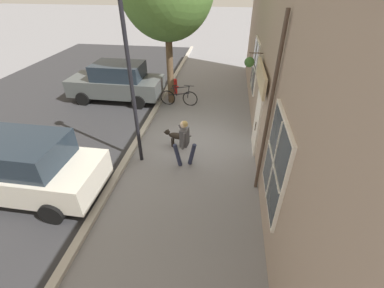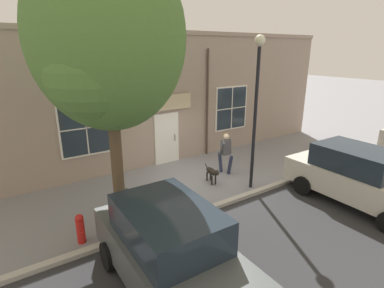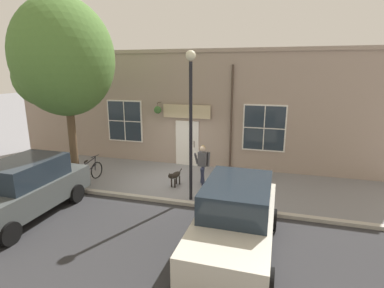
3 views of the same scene
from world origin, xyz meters
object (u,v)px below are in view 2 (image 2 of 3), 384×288
object	(u,v)px
leaning_bicycle	(126,206)
fire_hydrant	(80,228)
parked_car_mid_block	(359,177)
street_tree_by_curb	(105,42)
street_lamp	(257,93)
dog_on_leash	(212,172)
parked_car_nearest_curb	(172,251)
pedestrian_walking	(226,150)

from	to	relation	value
leaning_bicycle	fire_hydrant	world-z (taller)	leaning_bicycle
parked_car_mid_block	fire_hydrant	size ratio (longest dim) A/B	5.61
street_tree_by_curb	street_lamp	size ratio (longest dim) A/B	1.38
dog_on_leash	parked_car_nearest_curb	xyz separation A→B (m)	(3.52, -3.64, 0.46)
street_lamp	fire_hydrant	xyz separation A→B (m)	(-0.03, -5.68, -2.84)
dog_on_leash	pedestrian_walking	bearing A→B (deg)	115.51
parked_car_nearest_curb	street_lamp	distance (m)	5.72
pedestrian_walking	leaning_bicycle	bearing A→B (deg)	-77.24
pedestrian_walking	parked_car_mid_block	distance (m)	4.46
pedestrian_walking	dog_on_leash	world-z (taller)	pedestrian_walking
dog_on_leash	street_tree_by_curb	world-z (taller)	street_tree_by_curb
pedestrian_walking	fire_hydrant	distance (m)	5.93
parked_car_nearest_curb	parked_car_mid_block	distance (m)	6.45
leaning_bicycle	parked_car_mid_block	world-z (taller)	parked_car_mid_block
dog_on_leash	street_tree_by_curb	size ratio (longest dim) A/B	0.15
dog_on_leash	leaning_bicycle	bearing A→B (deg)	-81.24
street_tree_by_curb	parked_car_nearest_curb	size ratio (longest dim) A/B	1.59
parked_car_mid_block	leaning_bicycle	bearing A→B (deg)	-116.26
leaning_bicycle	parked_car_nearest_curb	size ratio (longest dim) A/B	0.40
pedestrian_walking	street_tree_by_curb	xyz separation A→B (m)	(1.49, -4.76, 3.75)
street_tree_by_curb	pedestrian_walking	bearing A→B (deg)	107.44
street_tree_by_curb	leaning_bicycle	distance (m)	4.36
parked_car_mid_block	fire_hydrant	xyz separation A→B (m)	(-2.63, -7.57, -0.48)
pedestrian_walking	leaning_bicycle	world-z (taller)	pedestrian_walking
parked_car_mid_block	fire_hydrant	world-z (taller)	parked_car_mid_block
pedestrian_walking	street_lamp	size ratio (longest dim) A/B	0.32
street_tree_by_curb	leaning_bicycle	bearing A→B (deg)	143.45
leaning_bicycle	fire_hydrant	bearing A→B (deg)	-72.04
street_tree_by_curb	fire_hydrant	xyz separation A→B (m)	(-0.06, -0.98, -4.30)
pedestrian_walking	street_lamp	distance (m)	2.72
leaning_bicycle	street_lamp	distance (m)	5.21
parked_car_nearest_curb	pedestrian_walking	bearing A→B (deg)	130.80
pedestrian_walking	dog_on_leash	xyz separation A→B (m)	(0.47, -0.98, -0.51)
parked_car_nearest_curb	parked_car_mid_block	bearing A→B (deg)	89.33
dog_on_leash	street_tree_by_curb	distance (m)	5.79
leaning_bicycle	parked_car_nearest_curb	world-z (taller)	parked_car_nearest_curb
parked_car_mid_block	street_lamp	size ratio (longest dim) A/B	0.87
street_tree_by_curb	parked_car_nearest_curb	distance (m)	4.56
pedestrian_walking	street_lamp	xyz separation A→B (m)	(1.46, -0.06, 2.30)
parked_car_nearest_curb	fire_hydrant	distance (m)	2.83
parked_car_mid_block	street_lamp	xyz separation A→B (m)	(-2.60, -1.89, 2.36)
pedestrian_walking	parked_car_mid_block	xyz separation A→B (m)	(4.06, 1.83, -0.06)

